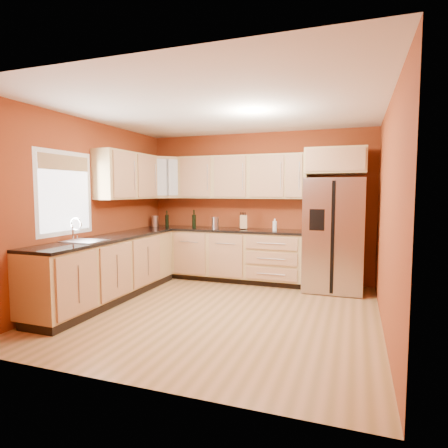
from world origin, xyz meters
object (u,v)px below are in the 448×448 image
at_px(refrigerator, 334,235).
at_px(canister_left, 155,221).
at_px(wine_bottle_a, 194,219).
at_px(soap_dispenser, 275,225).
at_px(knife_block, 243,222).

height_order(refrigerator, canister_left, refrigerator).
xyz_separation_m(canister_left, wine_bottle_a, (0.76, 0.07, 0.06)).
bearing_deg(soap_dispenser, wine_bottle_a, 177.69).
xyz_separation_m(canister_left, soap_dispenser, (2.25, 0.01, -0.00)).
bearing_deg(canister_left, knife_block, 3.94).
bearing_deg(soap_dispenser, knife_block, 169.73).
bearing_deg(canister_left, refrigerator, 0.25).
distance_m(canister_left, soap_dispenser, 2.25).
xyz_separation_m(refrigerator, knife_block, (-1.52, 0.10, 0.15)).
relative_size(refrigerator, knife_block, 7.47).
distance_m(wine_bottle_a, soap_dispenser, 1.50).
distance_m(knife_block, soap_dispenser, 0.58).
height_order(wine_bottle_a, soap_dispenser, wine_bottle_a).
relative_size(wine_bottle_a, knife_block, 1.35).
height_order(canister_left, soap_dispenser, same).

